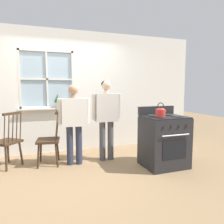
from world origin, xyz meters
TOP-DOWN VIEW (x-y plane):
  - ground_plane at (0.00, 0.00)m, footprint 16.00×16.00m
  - wall_back at (0.02, 1.40)m, footprint 6.40×0.16m
  - chair_by_window at (-0.42, 0.59)m, footprint 0.47×0.48m
  - chair_near_wall at (-1.15, 0.72)m, footprint 0.58×0.58m
  - person_elderly_left at (0.02, 0.44)m, footprint 0.60×0.26m
  - person_teen_center at (0.67, 0.48)m, footprint 0.59×0.22m
  - stove at (1.54, -0.21)m, footprint 0.76×0.68m
  - kettle at (1.37, -0.34)m, footprint 0.21×0.17m
  - potted_plant at (-0.19, 1.31)m, footprint 0.12×0.12m

SIDE VIEW (x-z plane):
  - ground_plane at x=0.00m, z-range 0.00..0.00m
  - chair_by_window at x=-0.42m, z-range -0.04..0.97m
  - chair_near_wall at x=-1.15m, z-range -0.04..0.97m
  - stove at x=1.54m, z-range -0.07..1.01m
  - person_elderly_left at x=0.02m, z-range 0.15..1.65m
  - person_teen_center at x=0.67m, z-range 0.16..1.74m
  - kettle at x=1.37m, z-range 0.90..1.15m
  - potted_plant at x=-0.19m, z-range 0.95..1.27m
  - wall_back at x=0.02m, z-range -0.02..2.68m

